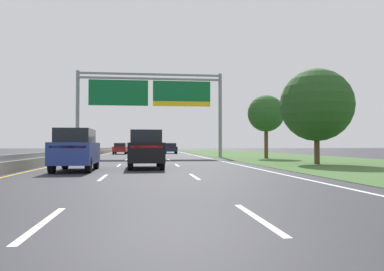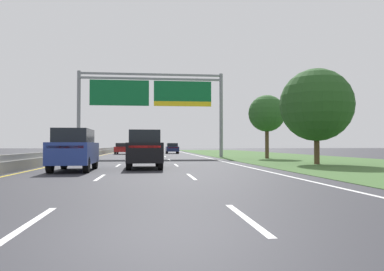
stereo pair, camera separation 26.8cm
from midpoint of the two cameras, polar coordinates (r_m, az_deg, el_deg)
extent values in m
plane|color=#2B2B30|center=(40.23, -6.33, -3.26)|extent=(220.00, 220.00, 0.00)
cube|color=white|center=(7.08, -21.85, -11.96)|extent=(0.14, 3.00, 0.01)
cube|color=white|center=(15.87, -13.07, -6.10)|extent=(0.14, 3.00, 0.01)
cube|color=white|center=(24.81, -10.62, -4.40)|extent=(0.14, 3.00, 0.01)
cube|color=white|center=(33.78, -9.48, -3.60)|extent=(0.14, 3.00, 0.01)
cube|color=white|center=(42.77, -8.81, -3.14)|extent=(0.14, 3.00, 0.01)
cube|color=white|center=(51.76, -8.38, -2.84)|extent=(0.14, 3.00, 0.01)
cube|color=white|center=(60.75, -8.07, -2.62)|extent=(0.14, 3.00, 0.01)
cube|color=white|center=(69.74, -7.85, -2.46)|extent=(0.14, 3.00, 0.01)
cube|color=white|center=(78.74, -7.67, -2.34)|extent=(0.14, 3.00, 0.01)
cube|color=white|center=(87.74, -7.54, -2.24)|extent=(0.14, 3.00, 0.01)
cube|color=white|center=(7.08, 9.14, -12.05)|extent=(0.14, 3.00, 0.01)
cube|color=white|center=(15.87, 0.40, -6.13)|extent=(0.14, 3.00, 0.01)
cube|color=white|center=(24.81, -2.04, -4.43)|extent=(0.14, 3.00, 0.01)
cube|color=white|center=(33.78, -3.19, -3.62)|extent=(0.14, 3.00, 0.01)
cube|color=white|center=(42.77, -3.85, -3.15)|extent=(0.14, 3.00, 0.01)
cube|color=white|center=(51.76, -4.28, -2.85)|extent=(0.14, 3.00, 0.01)
cube|color=white|center=(60.75, -4.58, -2.63)|extent=(0.14, 3.00, 0.01)
cube|color=white|center=(69.74, -4.81, -2.47)|extent=(0.14, 3.00, 0.01)
cube|color=white|center=(78.74, -4.98, -2.35)|extent=(0.14, 3.00, 0.01)
cube|color=white|center=(87.74, -5.12, -2.25)|extent=(0.14, 3.00, 0.01)
cube|color=white|center=(40.66, 2.03, -3.25)|extent=(0.16, 106.00, 0.01)
cube|color=gold|center=(40.66, -14.69, -3.20)|extent=(0.16, 106.00, 0.01)
cube|color=#3D602D|center=(42.58, 12.82, -3.12)|extent=(14.00, 110.00, 0.02)
cube|color=gray|center=(40.76, -15.66, -2.81)|extent=(0.60, 110.00, 0.55)
cube|color=gray|center=(40.75, -15.65, -2.21)|extent=(0.25, 110.00, 0.30)
cylinder|color=gray|center=(40.54, -16.34, 3.07)|extent=(0.36, 0.36, 8.86)
cylinder|color=gray|center=(40.65, 4.55, 3.00)|extent=(0.36, 0.36, 8.86)
cube|color=gray|center=(40.47, -5.87, 9.03)|extent=(14.70, 0.24, 0.20)
cube|color=gray|center=(40.40, -5.87, 8.40)|extent=(14.70, 0.24, 0.20)
cube|color=#0C602D|center=(40.09, -10.55, 6.27)|extent=(6.00, 0.12, 2.62)
cube|color=#0C602D|center=(40.17, -1.20, 6.59)|extent=(6.00, 0.12, 2.12)
cube|color=yellow|center=(40.01, -1.20, 4.73)|extent=(6.00, 0.12, 0.50)
cube|color=slate|center=(41.40, -6.09, -1.94)|extent=(2.14, 5.45, 1.00)
cube|color=black|center=(42.25, -6.06, -0.72)|extent=(1.77, 1.94, 0.78)
cube|color=#B21414|center=(38.74, -6.18, -1.53)|extent=(1.68, 0.12, 0.12)
cube|color=slate|center=(39.67, -6.14, -1.09)|extent=(2.05, 2.00, 0.20)
cylinder|color=black|center=(43.27, -7.16, -2.57)|extent=(0.32, 0.85, 0.84)
cylinder|color=black|center=(43.23, -4.91, -2.58)|extent=(0.32, 0.85, 0.84)
cylinder|color=black|center=(39.60, -7.38, -2.68)|extent=(0.32, 0.85, 0.84)
cylinder|color=black|center=(39.56, -4.92, -2.69)|extent=(0.32, 0.85, 0.84)
cube|color=#161E47|center=(57.82, -2.84, -2.02)|extent=(1.82, 4.40, 0.72)
cube|color=black|center=(57.76, -2.84, -1.40)|extent=(1.57, 2.30, 0.52)
cube|color=#B21414|center=(55.66, -2.71, -1.82)|extent=(1.53, 0.08, 0.12)
cylinder|color=black|center=(59.27, -3.70, -2.35)|extent=(0.22, 0.66, 0.66)
cylinder|color=black|center=(59.37, -2.16, -2.35)|extent=(0.22, 0.66, 0.66)
cylinder|color=black|center=(56.28, -3.56, -2.40)|extent=(0.22, 0.66, 0.66)
cylinder|color=black|center=(56.38, -1.94, -2.40)|extent=(0.22, 0.66, 0.66)
cube|color=navy|center=(20.19, -16.73, -2.50)|extent=(1.99, 4.73, 1.05)
cube|color=black|center=(20.04, -16.79, -0.04)|extent=(1.69, 3.03, 0.68)
cube|color=#B21414|center=(17.91, -17.93, -1.63)|extent=(1.60, 0.11, 0.12)
cylinder|color=black|center=(21.92, -18.18, -3.77)|extent=(0.27, 0.76, 0.76)
cylinder|color=black|center=(21.68, -13.91, -3.83)|extent=(0.27, 0.76, 0.76)
cylinder|color=black|center=(18.80, -20.01, -4.16)|extent=(0.27, 0.76, 0.76)
cylinder|color=black|center=(18.51, -15.04, -4.24)|extent=(0.27, 0.76, 0.76)
cube|color=maroon|center=(55.00, -10.23, -2.03)|extent=(1.93, 4.44, 0.72)
cube|color=black|center=(54.95, -10.23, -1.38)|extent=(1.62, 2.34, 0.52)
cube|color=#B21414|center=(52.85, -10.45, -1.82)|extent=(1.53, 0.12, 0.12)
cylinder|color=black|center=(56.57, -10.90, -2.37)|extent=(0.24, 0.67, 0.66)
cylinder|color=black|center=(56.43, -9.28, -2.38)|extent=(0.24, 0.67, 0.66)
cylinder|color=black|center=(53.60, -11.23, -2.43)|extent=(0.24, 0.67, 0.66)
cylinder|color=black|center=(53.45, -9.53, -2.44)|extent=(0.24, 0.67, 0.66)
cube|color=black|center=(21.61, -6.76, -2.47)|extent=(2.01, 4.74, 1.05)
cube|color=black|center=(21.46, -6.74, -0.17)|extent=(1.70, 3.04, 0.68)
cube|color=#B21414|center=(19.29, -6.65, -1.67)|extent=(1.60, 0.12, 0.12)
cylinder|color=black|center=(23.22, -8.85, -3.69)|extent=(0.28, 0.77, 0.76)
cylinder|color=black|center=(23.25, -4.79, -3.70)|extent=(0.28, 0.77, 0.76)
cylinder|color=black|center=(20.03, -9.04, -4.06)|extent=(0.28, 0.77, 0.76)
cylinder|color=black|center=(20.06, -4.34, -4.06)|extent=(0.28, 0.77, 0.76)
cylinder|color=#4C3823|center=(27.12, 18.36, -1.94)|extent=(0.36, 0.36, 2.05)
sphere|color=#234C1E|center=(27.25, 18.31, 4.35)|extent=(4.90, 4.90, 4.90)
cylinder|color=#4C3823|center=(37.21, 11.30, -1.14)|extent=(0.36, 0.36, 2.92)
sphere|color=#285623|center=(37.34, 11.28, 3.25)|extent=(3.50, 3.50, 3.50)
camera|label=1|loc=(0.13, -89.74, -0.01)|focal=35.82mm
camera|label=2|loc=(0.13, 90.26, 0.01)|focal=35.82mm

